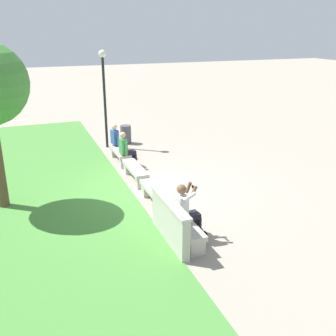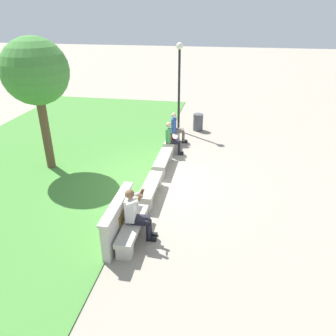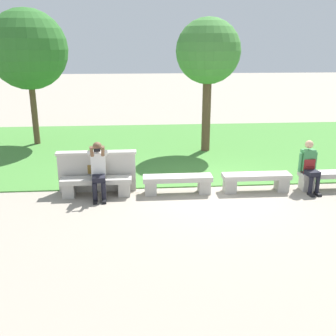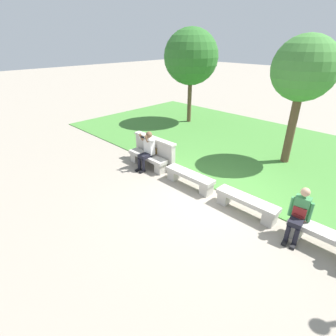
{
  "view_description": "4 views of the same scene",
  "coord_description": "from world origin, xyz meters",
  "px_view_note": "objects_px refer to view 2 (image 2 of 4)",
  "views": [
    {
      "loc": [
        -10.19,
        3.14,
        4.58
      ],
      "look_at": [
        -0.85,
        -0.41,
        0.97
      ],
      "focal_mm": 42.0,
      "sensor_mm": 36.0,
      "label": 1
    },
    {
      "loc": [
        -9.04,
        -1.95,
        5.04
      ],
      "look_at": [
        -0.84,
        -0.49,
        0.94
      ],
      "focal_mm": 35.0,
      "sensor_mm": 36.0,
      "label": 2
    },
    {
      "loc": [
        -1.92,
        -8.93,
        3.51
      ],
      "look_at": [
        -1.26,
        -0.6,
        0.85
      ],
      "focal_mm": 42.0,
      "sensor_mm": 36.0,
      "label": 3
    },
    {
      "loc": [
        3.54,
        -5.48,
        4.15
      ],
      "look_at": [
        -1.27,
        -0.64,
        0.74
      ],
      "focal_mm": 28.0,
      "sensor_mm": 36.0,
      "label": 4
    }
  ],
  "objects_px": {
    "person_photographer": "(136,212)",
    "tree_behind_wall": "(35,73)",
    "person_companion": "(176,127)",
    "bench_near": "(151,188)",
    "person_distant": "(171,137)",
    "lamp_post": "(179,75)",
    "bench_main": "(132,229)",
    "bench_far": "(172,140)",
    "backpack": "(169,138)",
    "bench_mid": "(163,161)",
    "trash_bin": "(198,122)"
  },
  "relations": [
    {
      "from": "bench_main",
      "to": "trash_bin",
      "type": "height_order",
      "value": "trash_bin"
    },
    {
      "from": "person_photographer",
      "to": "bench_near",
      "type": "bearing_deg",
      "value": 2.36
    },
    {
      "from": "person_photographer",
      "to": "person_companion",
      "type": "distance_m",
      "value": 6.33
    },
    {
      "from": "backpack",
      "to": "trash_bin",
      "type": "relative_size",
      "value": 0.57
    },
    {
      "from": "bench_far",
      "to": "tree_behind_wall",
      "type": "height_order",
      "value": "tree_behind_wall"
    },
    {
      "from": "bench_mid",
      "to": "tree_behind_wall",
      "type": "relative_size",
      "value": 0.39
    },
    {
      "from": "bench_far",
      "to": "backpack",
      "type": "xyz_separation_m",
      "value": [
        -0.67,
        0.0,
        0.33
      ]
    },
    {
      "from": "bench_mid",
      "to": "backpack",
      "type": "relative_size",
      "value": 3.91
    },
    {
      "from": "lamp_post",
      "to": "bench_mid",
      "type": "bearing_deg",
      "value": -179.36
    },
    {
      "from": "person_distant",
      "to": "backpack",
      "type": "distance_m",
      "value": 0.08
    },
    {
      "from": "trash_bin",
      "to": "lamp_post",
      "type": "relative_size",
      "value": 0.2
    },
    {
      "from": "bench_near",
      "to": "bench_mid",
      "type": "distance_m",
      "value": 1.95
    },
    {
      "from": "person_photographer",
      "to": "lamp_post",
      "type": "bearing_deg",
      "value": 0.9
    },
    {
      "from": "bench_main",
      "to": "bench_mid",
      "type": "height_order",
      "value": "same"
    },
    {
      "from": "bench_main",
      "to": "person_photographer",
      "type": "height_order",
      "value": "person_photographer"
    },
    {
      "from": "person_photographer",
      "to": "backpack",
      "type": "distance_m",
      "value": 5.11
    },
    {
      "from": "person_companion",
      "to": "lamp_post",
      "type": "relative_size",
      "value": 0.33
    },
    {
      "from": "person_photographer",
      "to": "person_distant",
      "type": "bearing_deg",
      "value": 0.13
    },
    {
      "from": "person_photographer",
      "to": "backpack",
      "type": "height_order",
      "value": "person_photographer"
    },
    {
      "from": "bench_far",
      "to": "person_photographer",
      "type": "height_order",
      "value": "person_photographer"
    },
    {
      "from": "bench_mid",
      "to": "bench_near",
      "type": "bearing_deg",
      "value": 180.0
    },
    {
      "from": "bench_main",
      "to": "bench_mid",
      "type": "bearing_deg",
      "value": 0.0
    },
    {
      "from": "bench_far",
      "to": "trash_bin",
      "type": "height_order",
      "value": "trash_bin"
    },
    {
      "from": "bench_main",
      "to": "tree_behind_wall",
      "type": "bearing_deg",
      "value": 49.47
    },
    {
      "from": "person_distant",
      "to": "backpack",
      "type": "bearing_deg",
      "value": 91.75
    },
    {
      "from": "person_photographer",
      "to": "backpack",
      "type": "xyz_separation_m",
      "value": [
        5.11,
        0.08,
        -0.11
      ]
    },
    {
      "from": "lamp_post",
      "to": "tree_behind_wall",
      "type": "bearing_deg",
      "value": 139.61
    },
    {
      "from": "bench_mid",
      "to": "person_photographer",
      "type": "relative_size",
      "value": 1.27
    },
    {
      "from": "bench_near",
      "to": "person_distant",
      "type": "bearing_deg",
      "value": -1.16
    },
    {
      "from": "bench_main",
      "to": "bench_mid",
      "type": "distance_m",
      "value": 3.9
    },
    {
      "from": "backpack",
      "to": "person_distant",
      "type": "bearing_deg",
      "value": -88.25
    },
    {
      "from": "bench_mid",
      "to": "bench_far",
      "type": "relative_size",
      "value": 1.0
    },
    {
      "from": "person_photographer",
      "to": "person_companion",
      "type": "relative_size",
      "value": 1.05
    },
    {
      "from": "bench_mid",
      "to": "trash_bin",
      "type": "bearing_deg",
      "value": -11.05
    },
    {
      "from": "bench_mid",
      "to": "trash_bin",
      "type": "height_order",
      "value": "trash_bin"
    },
    {
      "from": "lamp_post",
      "to": "trash_bin",
      "type": "bearing_deg",
      "value": -73.01
    },
    {
      "from": "bench_mid",
      "to": "bench_main",
      "type": "bearing_deg",
      "value": 180.0
    },
    {
      "from": "person_photographer",
      "to": "tree_behind_wall",
      "type": "height_order",
      "value": "tree_behind_wall"
    },
    {
      "from": "bench_mid",
      "to": "person_distant",
      "type": "bearing_deg",
      "value": -2.93
    },
    {
      "from": "tree_behind_wall",
      "to": "lamp_post",
      "type": "relative_size",
      "value": 1.14
    },
    {
      "from": "bench_main",
      "to": "lamp_post",
      "type": "distance_m",
      "value": 8.08
    },
    {
      "from": "bench_far",
      "to": "lamp_post",
      "type": "relative_size",
      "value": 0.44
    },
    {
      "from": "person_companion",
      "to": "lamp_post",
      "type": "bearing_deg",
      "value": 4.5
    },
    {
      "from": "bench_main",
      "to": "lamp_post",
      "type": "xyz_separation_m",
      "value": [
        7.78,
        0.04,
        2.18
      ]
    },
    {
      "from": "bench_near",
      "to": "bench_far",
      "type": "relative_size",
      "value": 1.0
    },
    {
      "from": "person_distant",
      "to": "trash_bin",
      "type": "relative_size",
      "value": 1.68
    },
    {
      "from": "bench_near",
      "to": "person_companion",
      "type": "distance_m",
      "value": 4.47
    },
    {
      "from": "bench_mid",
      "to": "lamp_post",
      "type": "distance_m",
      "value": 4.45
    },
    {
      "from": "bench_main",
      "to": "backpack",
      "type": "xyz_separation_m",
      "value": [
        5.18,
        0.0,
        0.33
      ]
    },
    {
      "from": "person_companion",
      "to": "tree_behind_wall",
      "type": "relative_size",
      "value": 0.29
    }
  ]
}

